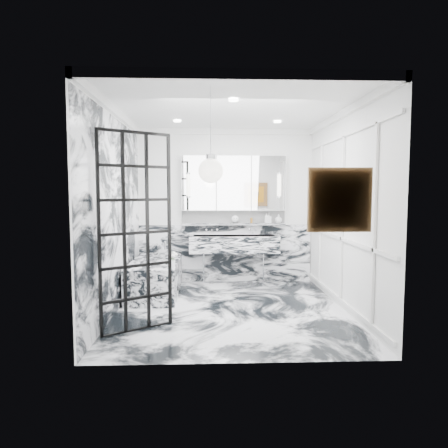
{
  "coord_description": "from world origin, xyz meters",
  "views": [
    {
      "loc": [
        -0.31,
        -5.55,
        1.67
      ],
      "look_at": [
        -0.07,
        0.5,
        1.17
      ],
      "focal_mm": 32.0,
      "sensor_mm": 36.0,
      "label": 1
    }
  ],
  "objects_px": {
    "bathtub": "(156,277)",
    "mirror_cabinet": "(234,183)",
    "crittall_door": "(136,233)",
    "trough_sink": "(234,244)"
  },
  "relations": [
    {
      "from": "mirror_cabinet",
      "to": "bathtub",
      "type": "relative_size",
      "value": 1.15
    },
    {
      "from": "mirror_cabinet",
      "to": "bathtub",
      "type": "distance_m",
      "value": 2.2
    },
    {
      "from": "bathtub",
      "to": "mirror_cabinet",
      "type": "bearing_deg",
      "value": 32.06
    },
    {
      "from": "crittall_door",
      "to": "bathtub",
      "type": "xyz_separation_m",
      "value": [
        -0.01,
        1.71,
        -0.9
      ]
    },
    {
      "from": "crittall_door",
      "to": "mirror_cabinet",
      "type": "bearing_deg",
      "value": 29.86
    },
    {
      "from": "trough_sink",
      "to": "bathtub",
      "type": "distance_m",
      "value": 1.55
    },
    {
      "from": "crittall_door",
      "to": "trough_sink",
      "type": "height_order",
      "value": "crittall_door"
    },
    {
      "from": "trough_sink",
      "to": "mirror_cabinet",
      "type": "relative_size",
      "value": 0.84
    },
    {
      "from": "crittall_door",
      "to": "trough_sink",
      "type": "bearing_deg",
      "value": 28.2
    },
    {
      "from": "crittall_door",
      "to": "trough_sink",
      "type": "xyz_separation_m",
      "value": [
        1.32,
        2.37,
        -0.45
      ]
    }
  ]
}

